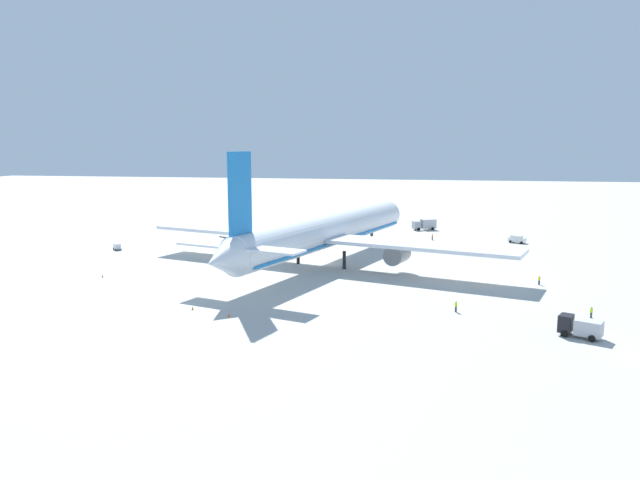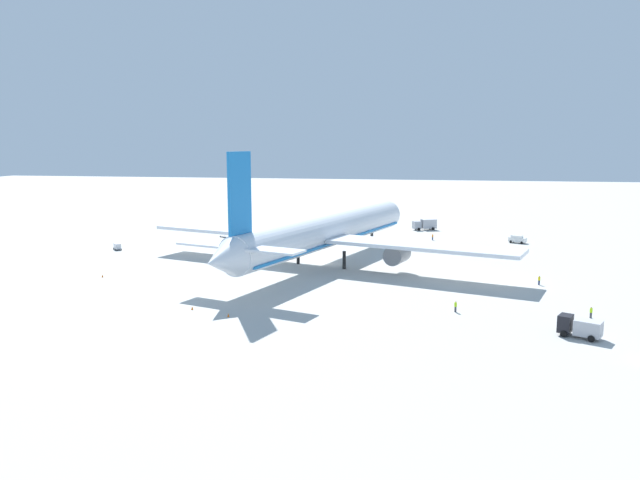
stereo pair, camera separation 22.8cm
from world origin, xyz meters
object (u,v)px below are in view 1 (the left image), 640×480
ground_worker_1 (539,280)px  ground_worker_3 (456,306)px  ground_worker_2 (591,312)px  service_truck_1 (580,326)px  airliner (325,232)px  traffic_cone_0 (229,315)px  baggage_cart_1 (117,246)px  traffic_cone_1 (102,276)px  service_truck_2 (425,224)px  traffic_cone_3 (193,308)px  traffic_cone_2 (237,233)px  service_van (517,239)px  baggage_cart_0 (225,236)px  ground_worker_0 (432,237)px

ground_worker_1 → ground_worker_3: (-21.08, 15.65, 0.02)m
ground_worker_2 → service_truck_1: bearing=158.9°
airliner → traffic_cone_0: size_ratio=146.33×
baggage_cart_1 → traffic_cone_0: (-49.99, -44.98, -0.55)m
ground_worker_2 → traffic_cone_1: 86.38m
service_truck_1 → baggage_cart_1: 106.95m
service_truck_2 → ground_worker_2: 91.92m
traffic_cone_1 → traffic_cone_3: bearing=-125.9°
traffic_cone_1 → service_truck_2: bearing=-38.5°
ground_worker_3 → service_truck_2: bearing=3.6°
traffic_cone_2 → service_van: bearing=-92.0°
traffic_cone_2 → airliner: bearing=-140.7°
baggage_cart_1 → ground_worker_1: 96.12m
baggage_cart_0 → ground_worker_0: size_ratio=2.01×
service_truck_2 → ground_worker_1: bearing=-162.6°
airliner → ground_worker_0: 43.89m
ground_worker_0 → ground_worker_2: size_ratio=0.98×
service_truck_2 → ground_worker_0: size_ratio=4.34×
traffic_cone_0 → service_van: bearing=-33.5°
service_van → traffic_cone_3: bearing=142.1°
ground_worker_2 → traffic_cone_0: ground_worker_2 is taller
service_truck_1 → baggage_cart_1: (50.85, 94.08, -0.65)m
baggage_cart_0 → traffic_cone_0: bearing=-160.6°
service_truck_2 → ground_worker_0: (-19.12, -2.15, -0.86)m
baggage_cart_1 → traffic_cone_3: bearing=-141.0°
baggage_cart_0 → ground_worker_3: size_ratio=1.96×
service_van → traffic_cone_0: size_ratio=8.49×
service_van → baggage_cart_1: bearing=106.0°
ground_worker_1 → traffic_cone_3: size_ratio=3.09×
ground_worker_0 → traffic_cone_3: bearing=154.0°
service_truck_2 → traffic_cone_3: 100.81m
ground_worker_1 → ground_worker_2: bearing=-169.4°
service_truck_2 → ground_worker_2: size_ratio=4.26×
baggage_cart_1 → ground_worker_2: 106.12m
airliner → traffic_cone_0: bearing=169.6°
service_truck_1 → traffic_cone_2: (81.16, 73.71, -1.21)m
baggage_cart_0 → traffic_cone_2: 7.37m
service_van → ground_worker_2: (-68.68, -1.41, -0.16)m
airliner → traffic_cone_3: bearing=159.5°
service_van → traffic_cone_3: 94.91m
airliner → ground_worker_0: size_ratio=47.87×
baggage_cart_0 → traffic_cone_1: size_ratio=6.16×
airliner → baggage_cart_1: (8.91, 52.50, -6.09)m
service_van → ground_worker_0: (0.63, 21.49, -0.18)m
ground_worker_2 → baggage_cart_0: bearing=50.8°
baggage_cart_0 → traffic_cone_3: (-70.27, -18.97, 0.01)m
airliner → baggage_cart_1: airliner is taller
ground_worker_2 → ground_worker_0: bearing=18.3°
ground_worker_2 → traffic_cone_0: (-8.98, 52.90, -0.60)m
baggage_cart_1 → traffic_cone_1: 31.17m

